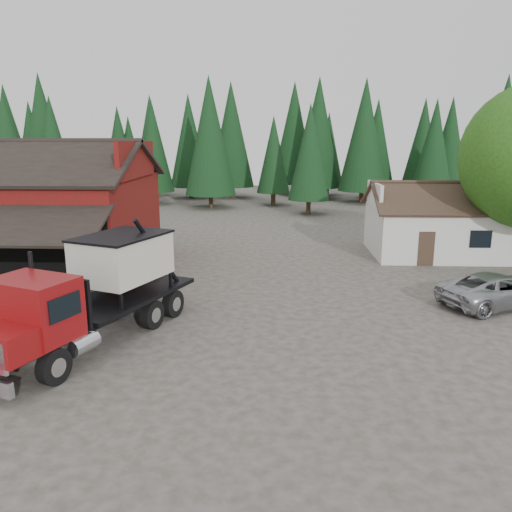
{
  "coord_description": "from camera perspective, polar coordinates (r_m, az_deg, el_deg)",
  "views": [
    {
      "loc": [
        2.92,
        -18.21,
        7.16
      ],
      "look_at": [
        1.98,
        4.45,
        1.8
      ],
      "focal_mm": 35.0,
      "sensor_mm": 36.0,
      "label": 1
    }
  ],
  "objects": [
    {
      "name": "near_pine_c",
      "position": [
        48.15,
        26.3,
        11.65
      ],
      "size": [
        4.84,
        4.84,
        12.4
      ],
      "color": "#382619",
      "rests_on": "ground"
    },
    {
      "name": "near_pine_d",
      "position": [
        52.67,
        -5.32,
        13.5
      ],
      "size": [
        5.28,
        5.28,
        13.4
      ],
      "color": "#382619",
      "rests_on": "ground"
    },
    {
      "name": "ground",
      "position": [
        19.78,
        -6.34,
        -8.0
      ],
      "size": [
        120.0,
        120.0,
        0.0
      ],
      "primitive_type": "plane",
      "color": "#413C33",
      "rests_on": "ground"
    },
    {
      "name": "conifer_backdrop",
      "position": [
        60.7,
        -0.4,
        6.53
      ],
      "size": [
        76.0,
        16.0,
        16.0
      ],
      "primitive_type": null,
      "color": "black",
      "rests_on": "ground"
    },
    {
      "name": "near_pine_a",
      "position": [
        52.51,
        -26.49,
        11.1
      ],
      "size": [
        4.4,
        4.4,
        11.4
      ],
      "color": "#382619",
      "rests_on": "ground"
    },
    {
      "name": "near_pine_b",
      "position": [
        48.32,
        6.16,
        11.72
      ],
      "size": [
        3.96,
        3.96,
        10.4
      ],
      "color": "#382619",
      "rests_on": "ground"
    },
    {
      "name": "silver_car",
      "position": [
        24.17,
        25.87,
        -3.48
      ],
      "size": [
        5.83,
        4.37,
        1.47
      ],
      "primitive_type": "imported",
      "rotation": [
        0.0,
        0.0,
        1.99
      ],
      "color": "#AAACB2",
      "rests_on": "ground"
    },
    {
      "name": "red_barn",
      "position": [
        31.69,
        -23.78,
        4.06
      ],
      "size": [
        12.8,
        13.63,
        7.18
      ],
      "color": "maroon",
      "rests_on": "ground"
    },
    {
      "name": "feed_truck",
      "position": [
        18.58,
        -17.93,
        -3.58
      ],
      "size": [
        5.77,
        9.6,
        4.22
      ],
      "rotation": [
        0.0,
        0.0,
        -0.38
      ],
      "color": "black",
      "rests_on": "ground"
    },
    {
      "name": "farmhouse",
      "position": [
        33.25,
        20.01,
        2.98
      ],
      "size": [
        8.6,
        6.42,
        4.65
      ],
      "color": "silver",
      "rests_on": "ground"
    }
  ]
}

